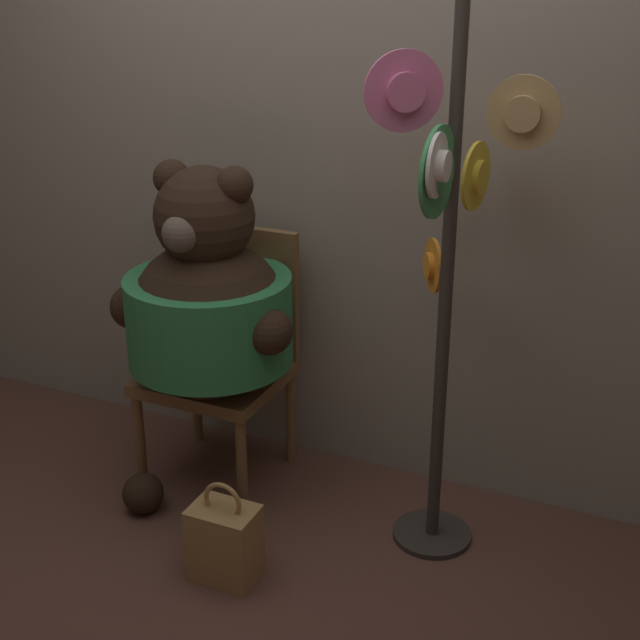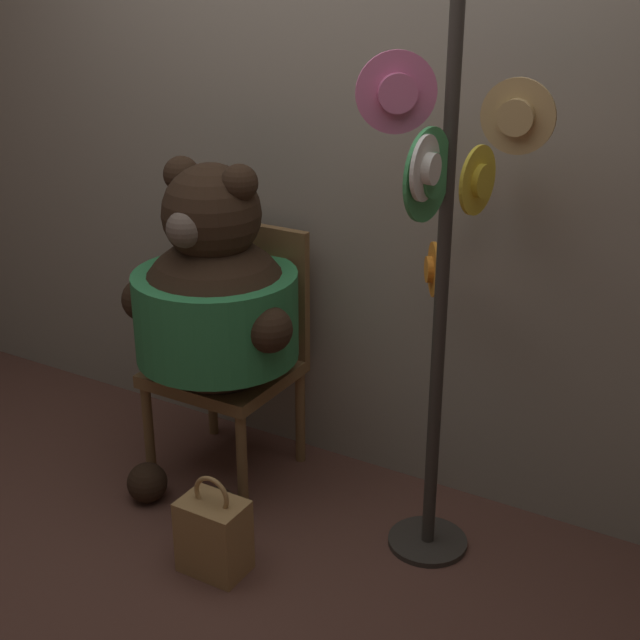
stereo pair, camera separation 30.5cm
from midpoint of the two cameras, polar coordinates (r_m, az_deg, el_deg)
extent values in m
plane|color=brown|center=(3.30, -7.37, -13.75)|extent=(14.00, 14.00, 0.00)
cube|color=gray|center=(3.37, -2.15, 9.27)|extent=(8.00, 0.10, 2.34)
cylinder|color=brown|center=(3.54, -13.90, -7.67)|extent=(0.04, 0.04, 0.40)
cylinder|color=brown|center=(3.31, -7.70, -9.42)|extent=(0.04, 0.04, 0.40)
cylinder|color=brown|center=(3.83, -10.21, -4.93)|extent=(0.04, 0.04, 0.40)
cylinder|color=brown|center=(3.62, -4.31, -6.33)|extent=(0.04, 0.04, 0.40)
cube|color=brown|center=(3.46, -9.28, -3.74)|extent=(0.50, 0.47, 0.05)
cube|color=brown|center=(3.52, -7.66, 1.87)|extent=(0.50, 0.04, 0.52)
sphere|color=black|center=(3.28, -9.74, 0.00)|extent=(0.59, 0.59, 0.59)
cylinder|color=#2D7F47|center=(3.28, -9.74, 0.00)|extent=(0.61, 0.61, 0.33)
sphere|color=black|center=(3.15, -10.20, 6.48)|extent=(0.36, 0.36, 0.36)
sphere|color=black|center=(3.19, -12.24, 8.84)|extent=(0.13, 0.13, 0.13)
sphere|color=black|center=(3.05, -8.40, 8.50)|extent=(0.13, 0.13, 0.13)
sphere|color=brown|center=(3.04, -11.76, 5.41)|extent=(0.13, 0.13, 0.13)
sphere|color=black|center=(3.37, -14.47, 0.77)|extent=(0.17, 0.17, 0.17)
sphere|color=black|center=(3.07, -6.13, -0.81)|extent=(0.17, 0.17, 0.17)
sphere|color=black|center=(3.47, -13.80, -10.78)|extent=(0.15, 0.15, 0.15)
sphere|color=black|center=(3.30, -9.18, -12.25)|extent=(0.15, 0.15, 0.15)
cylinder|color=#332D28|center=(3.29, 4.48, -13.58)|extent=(0.28, 0.28, 0.02)
cylinder|color=#332D28|center=(2.85, 5.04, 1.63)|extent=(0.04, 0.04, 1.87)
cylinder|color=#3D9351|center=(2.60, 4.18, 9.39)|extent=(0.03, 0.27, 0.27)
cylinder|color=#3D9351|center=(2.60, 4.18, 9.39)|extent=(0.06, 0.13, 0.13)
cylinder|color=orange|center=(2.98, 4.35, 3.46)|extent=(0.11, 0.16, 0.18)
cylinder|color=orange|center=(2.98, 4.35, 3.46)|extent=(0.09, 0.10, 0.09)
cylinder|color=tan|center=(2.65, 9.63, 12.92)|extent=(0.22, 0.03, 0.22)
cylinder|color=tan|center=(2.65, 9.63, 12.92)|extent=(0.11, 0.07, 0.10)
cylinder|color=silver|center=(2.55, 4.08, 9.80)|extent=(0.01, 0.19, 0.19)
cylinder|color=silver|center=(2.55, 4.08, 9.80)|extent=(0.06, 0.09, 0.09)
cylinder|color=#D16693|center=(2.64, 1.99, 14.41)|extent=(0.20, 0.15, 0.24)
cylinder|color=#D16693|center=(2.64, 1.99, 14.41)|extent=(0.13, 0.12, 0.11)
cylinder|color=yellow|center=(2.91, 6.98, 9.08)|extent=(0.04, 0.22, 0.22)
cylinder|color=yellow|center=(2.91, 6.98, 9.08)|extent=(0.07, 0.11, 0.11)
cube|color=#A87A47|center=(3.07, -9.06, -14.00)|extent=(0.22, 0.16, 0.27)
torus|color=#A87A47|center=(2.97, -9.26, -11.47)|extent=(0.14, 0.02, 0.14)
camera|label=1|loc=(0.15, -92.86, -1.19)|focal=50.00mm
camera|label=2|loc=(0.15, 87.14, 1.19)|focal=50.00mm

